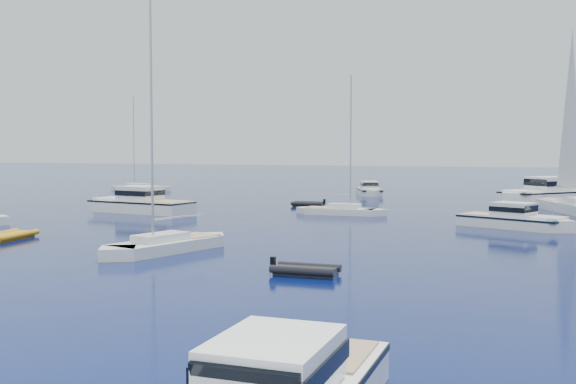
# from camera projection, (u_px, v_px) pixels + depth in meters

# --- Properties ---
(ground) EXTENTS (400.00, 400.00, 0.00)m
(ground) POSITION_uv_depth(u_px,v_px,m) (65.00, 264.00, 33.15)
(ground) COLOR #091857
(ground) RESTS_ON ground
(motor_cruiser_centre) EXTENTS (11.79, 5.01, 3.00)m
(motor_cruiser_centre) POSITION_uv_depth(u_px,v_px,m) (138.00, 212.00, 60.74)
(motor_cruiser_centre) COLOR white
(motor_cruiser_centre) RESTS_ON ground
(motor_cruiser_far_r) EXTENTS (9.24, 6.07, 2.34)m
(motor_cruiser_far_r) POSITION_uv_depth(u_px,v_px,m) (515.00, 228.00, 48.44)
(motor_cruiser_far_r) COLOR silver
(motor_cruiser_far_r) RESTS_ON ground
(motor_cruiser_distant) EXTENTS (11.76, 12.74, 3.49)m
(motor_cruiser_distant) POSITION_uv_depth(u_px,v_px,m) (547.00, 203.00, 71.69)
(motor_cruiser_distant) COLOR white
(motor_cruiser_distant) RESTS_ON ground
(motor_cruiser_horizon) EXTENTS (5.45, 8.62, 2.17)m
(motor_cruiser_horizon) POSITION_uv_depth(u_px,v_px,m) (369.00, 195.00, 83.74)
(motor_cruiser_horizon) COLOR silver
(motor_cruiser_horizon) RESTS_ON ground
(sailboat_fore) EXTENTS (4.87, 9.88, 14.05)m
(sailboat_fore) POSITION_uv_depth(u_px,v_px,m) (166.00, 251.00, 37.37)
(sailboat_fore) COLOR silver
(sailboat_fore) RESTS_ON ground
(sailboat_centre) EXTENTS (8.46, 2.50, 12.33)m
(sailboat_centre) POSITION_uv_depth(u_px,v_px,m) (341.00, 215.00, 58.54)
(sailboat_centre) COLOR silver
(sailboat_centre) RESTS_ON ground
(sailboat_sails_r) EXTENTS (8.06, 13.31, 19.11)m
(sailboat_sails_r) POSITION_uv_depth(u_px,v_px,m) (573.00, 212.00, 61.16)
(sailboat_sails_r) COLOR white
(sailboat_sails_r) RESTS_ON ground
(sailboat_far_l) EXTENTS (9.37, 3.72, 13.40)m
(sailboat_far_l) POSITION_uv_depth(u_px,v_px,m) (141.00, 191.00, 92.60)
(sailboat_far_l) COLOR silver
(sailboat_far_l) RESTS_ON ground
(tender_yellow) EXTENTS (2.79, 4.41, 0.95)m
(tender_yellow) POSITION_uv_depth(u_px,v_px,m) (8.00, 239.00, 42.36)
(tender_yellow) COLOR #C77F0B
(tender_yellow) RESTS_ON ground
(tender_grey_near) EXTENTS (3.17, 1.88, 0.95)m
(tender_grey_near) POSITION_uv_depth(u_px,v_px,m) (306.00, 275.00, 30.38)
(tender_grey_near) COLOR black
(tender_grey_near) RESTS_ON ground
(tender_grey_far) EXTENTS (3.43, 2.09, 0.95)m
(tender_grey_far) POSITION_uv_depth(u_px,v_px,m) (308.00, 206.00, 67.19)
(tender_grey_far) COLOR black
(tender_grey_far) RESTS_ON ground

